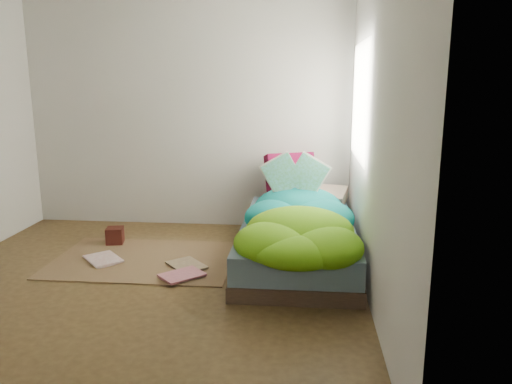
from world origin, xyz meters
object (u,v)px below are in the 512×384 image
(bed, at_px, (298,241))
(pillow_magenta, at_px, (291,178))
(floor_book_a, at_px, (89,262))
(wooden_box, at_px, (115,235))
(open_book, at_px, (295,164))
(floor_book_b, at_px, (175,271))

(bed, bearing_deg, pillow_magenta, 96.39)
(pillow_magenta, xyz_separation_m, floor_book_a, (-1.72, -1.13, -0.57))
(pillow_magenta, bearing_deg, floor_book_a, -168.35)
(bed, height_order, floor_book_a, bed)
(wooden_box, bearing_deg, open_book, -0.68)
(floor_book_a, bearing_deg, bed, -31.74)
(bed, bearing_deg, open_book, 99.45)
(bed, distance_m, floor_book_b, 1.13)
(wooden_box, height_order, floor_book_b, wooden_box)
(pillow_magenta, height_order, open_book, open_book)
(floor_book_a, bearing_deg, floor_book_b, -51.89)
(wooden_box, bearing_deg, bed, -7.56)
(floor_book_a, height_order, floor_book_b, floor_book_b)
(open_book, xyz_separation_m, floor_book_a, (-1.78, -0.56, -0.81))
(floor_book_b, bearing_deg, open_book, 82.10)
(bed, relative_size, floor_book_a, 5.78)
(bed, xyz_separation_m, wooden_box, (-1.80, 0.24, -0.08))
(pillow_magenta, relative_size, open_book, 0.99)
(open_book, bearing_deg, bed, -80.43)
(floor_book_b, bearing_deg, pillow_magenta, 100.80)
(bed, distance_m, wooden_box, 1.81)
(bed, xyz_separation_m, open_book, (-0.04, 0.22, 0.67))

